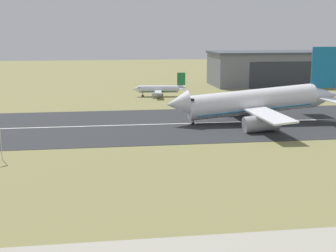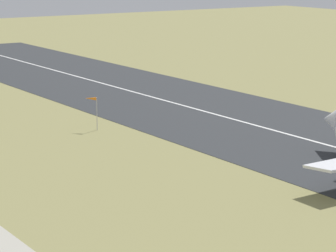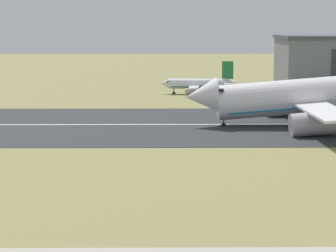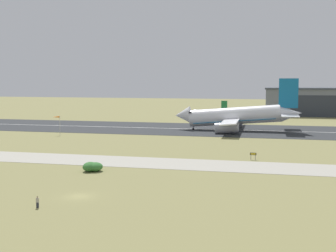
% 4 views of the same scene
% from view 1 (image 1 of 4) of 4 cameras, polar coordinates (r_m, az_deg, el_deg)
% --- Properties ---
extents(ground_plane, '(634.36, 634.36, 0.00)m').
position_cam_1_polar(ground_plane, '(70.24, 11.06, -7.94)').
color(ground_plane, olive).
extents(runway_strip, '(394.36, 43.96, 0.06)m').
position_cam_1_polar(runway_strip, '(118.95, 2.83, 0.33)').
color(runway_strip, '#2B2D30').
rests_on(runway_strip, ground_plane).
extents(runway_centreline, '(354.93, 0.70, 0.01)m').
position_cam_1_polar(runway_centreline, '(118.94, 2.83, 0.34)').
color(runway_centreline, silver).
rests_on(runway_centreline, runway_strip).
extents(hangar_building, '(61.34, 24.89, 14.44)m').
position_cam_1_polar(hangar_building, '(209.26, 13.65, 6.88)').
color(hangar_building, slate).
rests_on(hangar_building, ground_plane).
extents(airplane_landing, '(46.63, 46.54, 19.25)m').
position_cam_1_polar(airplane_landing, '(121.21, 10.38, 2.82)').
color(airplane_landing, white).
rests_on(airplane_landing, ground_plane).
extents(airplane_parked_west, '(19.63, 17.62, 8.50)m').
position_cam_1_polar(airplane_parked_west, '(167.60, -1.02, 4.50)').
color(airplane_parked_west, silver).
rests_on(airplane_parked_west, ground_plane).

